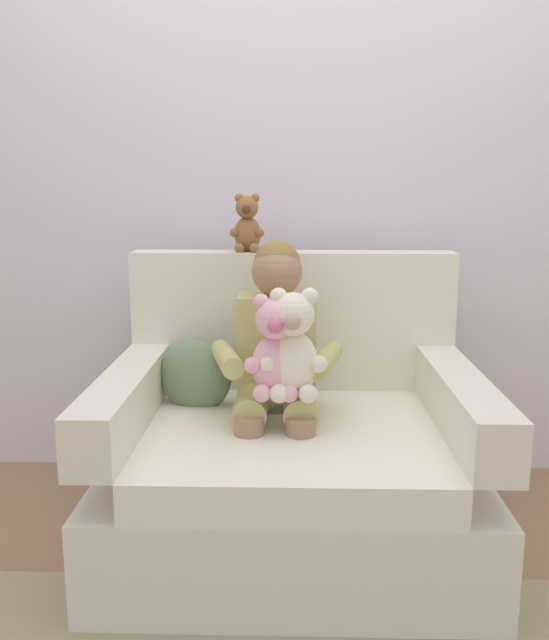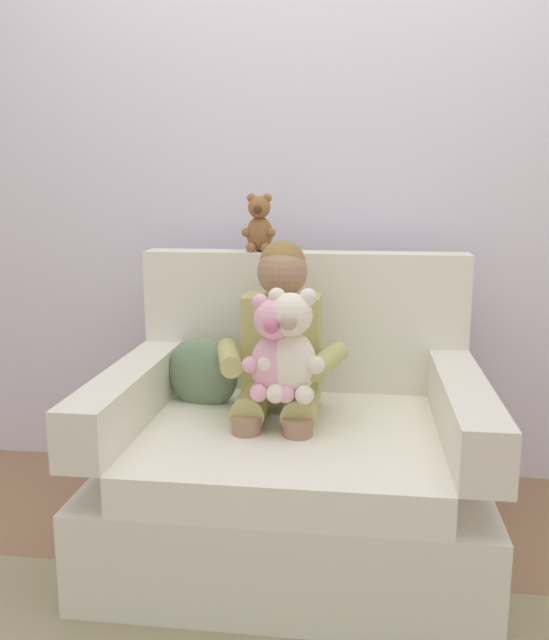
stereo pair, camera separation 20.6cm
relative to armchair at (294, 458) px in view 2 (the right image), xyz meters
name	(u,v)px [view 2 (the right image)]	position (x,y,z in m)	size (l,w,h in m)	color
ground_plane	(292,546)	(0.00, -0.05, -0.30)	(8.00, 8.00, 0.00)	#936D4C
back_wall	(312,160)	(0.00, 0.67, 1.00)	(6.00, 0.10, 2.60)	silver
armchair	(294,458)	(0.00, 0.00, 0.00)	(1.20, 0.97, 0.96)	silver
seated_child	(280,353)	(-0.05, 0.04, 0.35)	(0.45, 0.39, 0.82)	tan
plush_pink	(274,350)	(-0.05, -0.12, 0.40)	(0.19, 0.16, 0.33)	#EAA8BC
plush_cream	(292,348)	(0.00, -0.12, 0.41)	(0.21, 0.17, 0.35)	silver
plush_brown_on_backrest	(259,225)	(-0.17, 0.36, 0.76)	(0.13, 0.10, 0.21)	brown
throw_pillow	(203,374)	(-0.34, 0.14, 0.24)	(0.26, 0.12, 0.26)	slate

